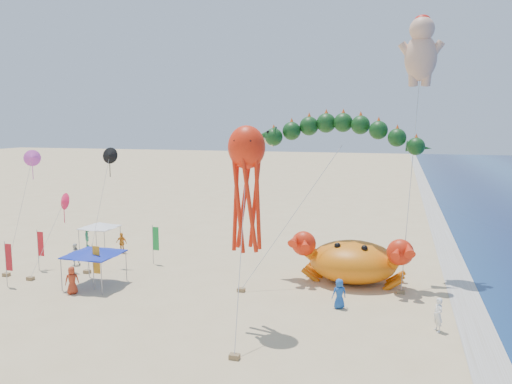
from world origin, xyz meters
TOP-DOWN VIEW (x-y plane):
  - ground at (0.00, 0.00)m, footprint 320.00×320.00m
  - foam_strip at (12.00, 0.00)m, footprint 320.00×320.00m
  - crab_inflatable at (4.66, 3.80)m, footprint 8.39×5.67m
  - dragon_kite at (3.38, 4.91)m, footprint 12.17×6.81m
  - cherub_kite at (8.76, 7.87)m, footprint 2.29×6.80m
  - octopus_kite at (-0.36, -5.53)m, footprint 2.04×5.20m
  - canopy_blue at (-12.60, -1.89)m, footprint 3.68×3.68m
  - canopy_white at (-17.39, 6.07)m, footprint 3.03×3.03m
  - feather_flags at (-14.94, -0.56)m, footprint 8.22×7.91m
  - beachgoers at (-10.73, 2.01)m, footprint 30.66×12.70m
  - small_kites at (-17.15, 1.63)m, footprint 7.16×5.81m

SIDE VIEW (x-z plane):
  - ground at x=0.00m, z-range 0.00..0.00m
  - foam_strip at x=12.00m, z-range 0.01..0.01m
  - beachgoers at x=-10.73m, z-range -0.03..1.86m
  - crab_inflatable at x=4.66m, z-range -0.22..3.46m
  - feather_flags at x=-14.94m, z-range 0.41..3.61m
  - canopy_white at x=-17.39m, z-range 1.09..3.79m
  - canopy_blue at x=-12.60m, z-range 1.09..3.80m
  - small_kites at x=-17.15m, z-range 2.08..11.49m
  - octopus_kite at x=-0.36m, z-range 2.70..13.87m
  - dragon_kite at x=3.38m, z-range 4.46..16.03m
  - cherub_kite at x=8.76m, z-range 7.10..26.08m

